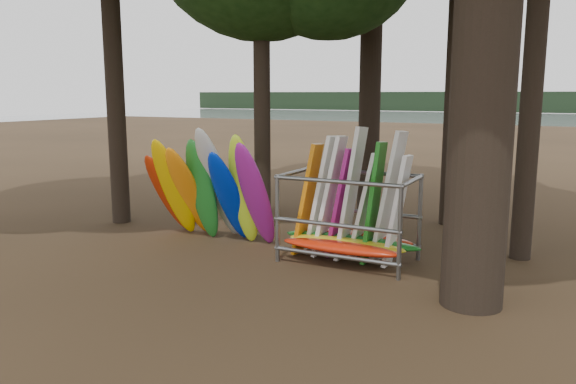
% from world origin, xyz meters
% --- Properties ---
extents(ground, '(120.00, 120.00, 0.00)m').
position_xyz_m(ground, '(0.00, 0.00, 0.00)').
color(ground, '#47331E').
rests_on(ground, ground).
extents(lake, '(160.00, 160.00, 0.00)m').
position_xyz_m(lake, '(0.00, 60.00, 0.00)').
color(lake, gray).
rests_on(lake, ground).
extents(far_shore, '(160.00, 4.00, 4.00)m').
position_xyz_m(far_shore, '(0.00, 110.00, 2.00)').
color(far_shore, black).
rests_on(far_shore, ground).
extents(kayak_row, '(3.49, 2.02, 2.98)m').
position_xyz_m(kayak_row, '(-1.68, 1.50, 1.25)').
color(kayak_row, '#B92708').
rests_on(kayak_row, ground).
extents(storage_rack, '(3.13, 1.52, 2.92)m').
position_xyz_m(storage_rack, '(1.90, 1.54, 0.92)').
color(storage_rack, slate).
rests_on(storage_rack, ground).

